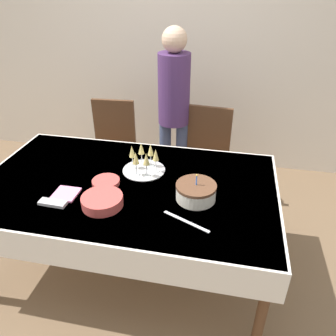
{
  "coord_description": "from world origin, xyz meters",
  "views": [
    {
      "loc": [
        0.63,
        -1.72,
        1.96
      ],
      "look_at": [
        0.27,
        0.05,
        0.88
      ],
      "focal_mm": 35.0,
      "sensor_mm": 36.0,
      "label": 1
    }
  ],
  "objects_px": {
    "dining_chair_far_left": "(113,147)",
    "plate_stack_main": "(102,201)",
    "dining_chair_far_right": "(205,156)",
    "champagne_tray": "(144,160)",
    "person_standing": "(174,103)",
    "birthday_cake": "(196,192)",
    "plate_stack_dessert": "(106,182)"
  },
  "relations": [
    {
      "from": "dining_chair_far_left",
      "to": "person_standing",
      "type": "xyz_separation_m",
      "value": [
        0.57,
        0.12,
        0.44
      ]
    },
    {
      "from": "person_standing",
      "to": "birthday_cake",
      "type": "bearing_deg",
      "value": -72.62
    },
    {
      "from": "dining_chair_far_right",
      "to": "person_standing",
      "type": "distance_m",
      "value": 0.56
    },
    {
      "from": "birthday_cake",
      "to": "person_standing",
      "type": "xyz_separation_m",
      "value": [
        -0.35,
        1.11,
        0.15
      ]
    },
    {
      "from": "dining_chair_far_right",
      "to": "champagne_tray",
      "type": "xyz_separation_m",
      "value": [
        -0.37,
        -0.73,
        0.32
      ]
    },
    {
      "from": "birthday_cake",
      "to": "champagne_tray",
      "type": "xyz_separation_m",
      "value": [
        -0.4,
        0.26,
        0.03
      ]
    },
    {
      "from": "dining_chair_far_right",
      "to": "plate_stack_dessert",
      "type": "xyz_separation_m",
      "value": [
        -0.57,
        -0.94,
        0.25
      ]
    },
    {
      "from": "dining_chair_far_right",
      "to": "plate_stack_main",
      "type": "bearing_deg",
      "value": -113.54
    },
    {
      "from": "champagne_tray",
      "to": "person_standing",
      "type": "height_order",
      "value": "person_standing"
    },
    {
      "from": "plate_stack_dessert",
      "to": "champagne_tray",
      "type": "bearing_deg",
      "value": 46.4
    },
    {
      "from": "dining_chair_far_right",
      "to": "champagne_tray",
      "type": "bearing_deg",
      "value": -116.92
    },
    {
      "from": "champagne_tray",
      "to": "plate_stack_main",
      "type": "xyz_separation_m",
      "value": [
        -0.14,
        -0.44,
        -0.06
      ]
    },
    {
      "from": "dining_chair_far_right",
      "to": "birthday_cake",
      "type": "distance_m",
      "value": 1.03
    },
    {
      "from": "dining_chair_far_left",
      "to": "plate_stack_main",
      "type": "distance_m",
      "value": 1.26
    },
    {
      "from": "person_standing",
      "to": "plate_stack_main",
      "type": "bearing_deg",
      "value": -98.37
    },
    {
      "from": "dining_chair_far_left",
      "to": "plate_stack_main",
      "type": "relative_size",
      "value": 3.84
    },
    {
      "from": "birthday_cake",
      "to": "person_standing",
      "type": "bearing_deg",
      "value": 107.38
    },
    {
      "from": "birthday_cake",
      "to": "plate_stack_main",
      "type": "distance_m",
      "value": 0.57
    },
    {
      "from": "champagne_tray",
      "to": "plate_stack_dessert",
      "type": "height_order",
      "value": "champagne_tray"
    },
    {
      "from": "plate_stack_main",
      "to": "person_standing",
      "type": "distance_m",
      "value": 1.31
    },
    {
      "from": "birthday_cake",
      "to": "plate_stack_dessert",
      "type": "xyz_separation_m",
      "value": [
        -0.6,
        0.05,
        -0.04
      ]
    },
    {
      "from": "dining_chair_far_right",
      "to": "plate_stack_dessert",
      "type": "height_order",
      "value": "dining_chair_far_right"
    },
    {
      "from": "dining_chair_far_left",
      "to": "person_standing",
      "type": "height_order",
      "value": "person_standing"
    },
    {
      "from": "birthday_cake",
      "to": "champagne_tray",
      "type": "relative_size",
      "value": 0.83
    },
    {
      "from": "birthday_cake",
      "to": "dining_chair_far_right",
      "type": "bearing_deg",
      "value": 91.66
    },
    {
      "from": "dining_chair_far_left",
      "to": "plate_stack_dessert",
      "type": "relative_size",
      "value": 5.22
    },
    {
      "from": "dining_chair_far_left",
      "to": "plate_stack_dessert",
      "type": "distance_m",
      "value": 1.02
    },
    {
      "from": "champagne_tray",
      "to": "dining_chair_far_right",
      "type": "bearing_deg",
      "value": 63.08
    },
    {
      "from": "birthday_cake",
      "to": "plate_stack_main",
      "type": "relative_size",
      "value": 1.0
    },
    {
      "from": "dining_chair_far_left",
      "to": "birthday_cake",
      "type": "height_order",
      "value": "dining_chair_far_left"
    },
    {
      "from": "dining_chair_far_left",
      "to": "champagne_tray",
      "type": "xyz_separation_m",
      "value": [
        0.52,
        -0.73,
        0.32
      ]
    },
    {
      "from": "plate_stack_dessert",
      "to": "dining_chair_far_right",
      "type": "bearing_deg",
      "value": 58.69
    }
  ]
}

